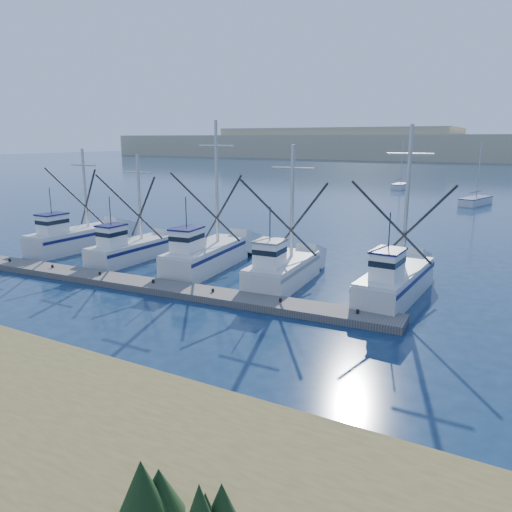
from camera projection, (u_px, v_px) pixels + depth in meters
The scene contains 5 objects.
ground at pixel (224, 355), 20.16m from camera, with size 500.00×500.00×0.00m, color #0D213A.
floating_dock at pixel (153, 286), 28.91m from camera, with size 28.55×1.90×0.38m, color #66615B.
trawler_fleet at pixel (203, 257), 32.74m from camera, with size 27.48×8.31×9.69m.
sailboat_near at pixel (476, 201), 65.71m from camera, with size 3.62×6.89×8.10m.
sailboat_far at pixel (400, 186), 85.85m from camera, with size 1.97×4.76×8.10m.
Camera 1 is at (10.30, -15.66, 8.53)m, focal length 35.00 mm.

